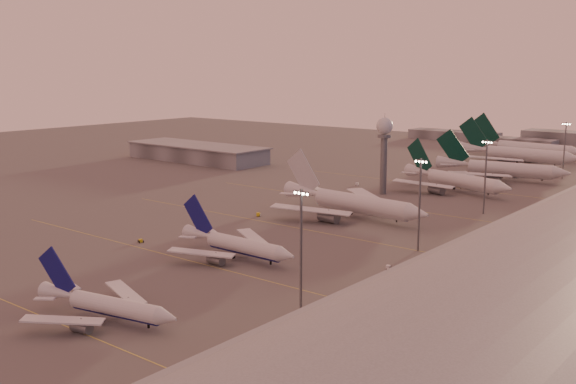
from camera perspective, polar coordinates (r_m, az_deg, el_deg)
The scene contains 23 objects.
ground at distance 178.42m, azimuth -13.85°, elevation -5.56°, with size 700.00×700.00×0.00m, color #4E4C4C.
taxiway_markings at distance 197.74m, azimuth 4.66°, elevation -3.69°, with size 180.00×185.25×0.02m.
hangar at distance 356.64m, azimuth -7.71°, elevation 3.34°, with size 82.00×27.00×8.50m.
radar_tower at distance 260.59m, azimuth 8.15°, elevation 4.37°, with size 6.40×6.40×31.10m.
mast_a at distance 134.48m, azimuth 1.11°, elevation -4.46°, with size 3.60×0.56×25.00m.
mast_b at distance 181.34m, azimuth 11.08°, elevation -0.72°, with size 3.60×0.56×25.00m.
mast_c at distance 232.59m, azimuth 16.37°, elevation 1.52°, with size 3.60×0.56×25.00m.
mast_d at distance 317.52m, azimuth 22.36°, elevation 3.47°, with size 3.60×0.56×25.00m.
distant_horizon at distance 450.77m, azimuth 21.39°, elevation 4.15°, with size 165.00×37.50×9.00m.
narrowbody_near at distance 136.57m, azimuth -15.11°, elevation -9.46°, with size 33.70×26.63×13.30m.
narrowbody_mid at distance 173.82m, azimuth -4.35°, elevation -4.66°, with size 38.24×30.57×14.96m.
widebody_white at distance 221.10m, azimuth 5.52°, elevation -1.23°, with size 58.65×46.80×20.64m.
greentail_a at distance 273.60m, azimuth 14.04°, elevation 0.75°, with size 52.02×41.42×19.41m.
greentail_b at distance 306.59m, azimuth 17.60°, elevation 1.66°, with size 58.05×46.64×21.12m.
greentail_c at distance 356.80m, azimuth 18.85°, elevation 2.83°, with size 63.22×51.02×22.96m.
greentail_d at distance 382.06m, azimuth 19.52°, elevation 3.28°, with size 64.46×51.83×23.43m.
gsv_catering_a at distance 132.86m, azimuth 1.23°, elevation -9.86°, with size 5.82×3.42×4.48m.
gsv_tug_mid at distance 193.73m, azimuth -12.36°, elevation -4.07°, with size 3.63×2.92×0.90m.
gsv_truck_b at distance 166.35m, azimuth 8.62°, elevation -6.16°, with size 5.36×2.37×2.10m.
gsv_truck_c at distance 221.84m, azimuth -2.41°, elevation -1.76°, with size 6.33×5.34×2.49m.
gsv_catering_b at distance 196.70m, azimuth 14.69°, elevation -3.40°, with size 6.12×4.52×4.59m.
gsv_truck_d at distance 281.10m, azimuth 5.89°, elevation 0.82°, with size 4.07×6.53×2.48m.
gsv_tug_hangar at distance 284.86m, azimuth 17.62°, elevation 0.34°, with size 3.43×2.62×0.87m.
Camera 1 is at (137.63, -102.60, 48.63)m, focal length 42.00 mm.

